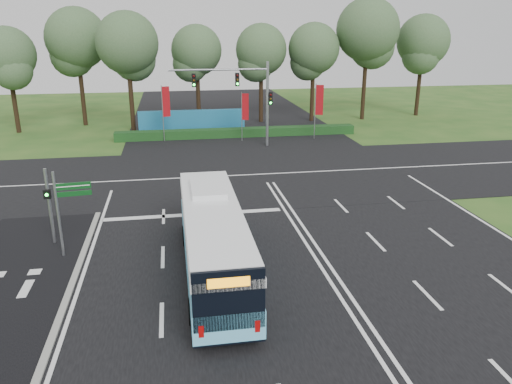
% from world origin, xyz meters
% --- Properties ---
extents(ground, '(120.00, 120.00, 0.00)m').
position_xyz_m(ground, '(0.00, 0.00, 0.00)').
color(ground, '#25501A').
rests_on(ground, ground).
extents(road_main, '(20.00, 120.00, 0.04)m').
position_xyz_m(road_main, '(0.00, 0.00, 0.02)').
color(road_main, black).
rests_on(road_main, ground).
extents(road_cross, '(120.00, 14.00, 0.05)m').
position_xyz_m(road_cross, '(0.00, 12.00, 0.03)').
color(road_cross, black).
rests_on(road_cross, ground).
extents(kerb_strip, '(0.25, 18.00, 0.12)m').
position_xyz_m(kerb_strip, '(-10.10, -3.00, 0.06)').
color(kerb_strip, gray).
rests_on(kerb_strip, ground).
extents(city_bus, '(2.37, 10.89, 3.12)m').
position_xyz_m(city_bus, '(-4.50, -1.93, 1.57)').
color(city_bus, '#6ACCF5').
rests_on(city_bus, ground).
extents(pedestrian_signal, '(0.30, 0.43, 3.65)m').
position_xyz_m(pedestrian_signal, '(-11.62, 2.38, 1.99)').
color(pedestrian_signal, gray).
rests_on(pedestrian_signal, ground).
extents(street_sign, '(1.52, 0.25, 3.91)m').
position_xyz_m(street_sign, '(-10.59, 0.89, 2.47)').
color(street_sign, gray).
rests_on(street_sign, ground).
extents(banner_flag_left, '(0.70, 0.25, 4.89)m').
position_xyz_m(banner_flag_left, '(-6.40, 23.85, 3.17)').
color(banner_flag_left, gray).
rests_on(banner_flag_left, ground).
extents(banner_flag_mid, '(0.62, 0.19, 4.29)m').
position_xyz_m(banner_flag_mid, '(0.38, 22.63, 2.81)').
color(banner_flag_mid, gray).
rests_on(banner_flag_mid, ground).
extents(banner_flag_right, '(0.69, 0.30, 4.94)m').
position_xyz_m(banner_flag_right, '(6.96, 22.42, 3.21)').
color(banner_flag_right, gray).
rests_on(banner_flag_right, ground).
extents(traffic_light_gantry, '(8.41, 0.28, 7.00)m').
position_xyz_m(traffic_light_gantry, '(0.21, 20.50, 4.66)').
color(traffic_light_gantry, gray).
rests_on(traffic_light_gantry, ground).
extents(hedge, '(22.00, 1.20, 0.80)m').
position_xyz_m(hedge, '(0.00, 24.50, 0.40)').
color(hedge, '#133513').
rests_on(hedge, ground).
extents(blue_hoarding, '(10.00, 0.30, 2.20)m').
position_xyz_m(blue_hoarding, '(-4.00, 27.00, 1.10)').
color(blue_hoarding, '#1A668F').
rests_on(blue_hoarding, ground).
extents(eucalyptus_row, '(47.60, 9.82, 12.63)m').
position_xyz_m(eucalyptus_row, '(1.31, 31.56, 8.14)').
color(eucalyptus_row, black).
rests_on(eucalyptus_row, ground).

